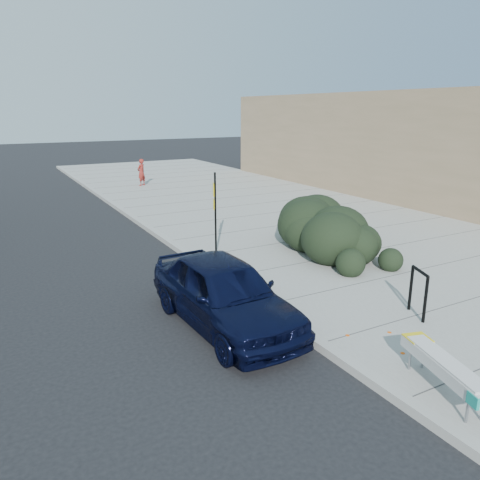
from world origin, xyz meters
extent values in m
plane|color=black|center=(0.00, 0.00, 0.00)|extent=(120.00, 120.00, 0.00)
cube|color=gray|center=(5.60, 5.00, 0.07)|extent=(11.20, 50.00, 0.15)
cube|color=#9E9E99|center=(0.00, 5.00, 0.08)|extent=(0.22, 50.00, 0.17)
cylinder|color=gray|center=(0.29, -4.78, 0.33)|extent=(0.04, 0.04, 0.35)
cylinder|color=gray|center=(0.68, -3.43, 0.33)|extent=(0.04, 0.04, 0.35)
cylinder|color=gray|center=(0.91, -3.49, 0.33)|extent=(0.04, 0.04, 0.35)
cylinder|color=gray|center=(0.48, -4.10, 0.48)|extent=(0.42, 1.36, 0.03)
cylinder|color=gray|center=(0.72, -4.17, 0.48)|extent=(0.42, 1.36, 0.03)
cube|color=#B2B2B2|center=(0.60, -4.14, 0.60)|extent=(0.87, 1.88, 0.19)
cube|color=yellow|center=(0.80, -3.43, 0.70)|extent=(0.47, 0.46, 0.02)
cube|color=teal|center=(0.20, -4.89, 0.60)|extent=(0.11, 0.22, 0.17)
cylinder|color=black|center=(2.35, -2.29, 0.64)|extent=(0.07, 0.07, 0.99)
cylinder|color=black|center=(2.59, -1.71, 0.64)|extent=(0.07, 0.07, 0.99)
cylinder|color=black|center=(2.47, -2.00, 1.14)|extent=(0.30, 0.61, 0.07)
cube|color=black|center=(0.80, 4.16, 1.36)|extent=(0.07, 0.07, 2.42)
cube|color=yellow|center=(0.76, 4.17, 2.06)|extent=(0.12, 0.27, 0.39)
cube|color=yellow|center=(0.76, 4.17, 1.62)|extent=(0.12, 0.25, 0.30)
ellipsoid|color=black|center=(3.98, 2.50, 0.98)|extent=(2.26, 4.46, 1.67)
imported|color=black|center=(-1.13, -0.19, 0.73)|extent=(1.90, 4.36, 1.46)
imported|color=maroon|center=(2.75, 17.73, 0.90)|extent=(0.65, 0.60, 1.50)
camera|label=1|loc=(-5.15, -8.13, 4.35)|focal=35.00mm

